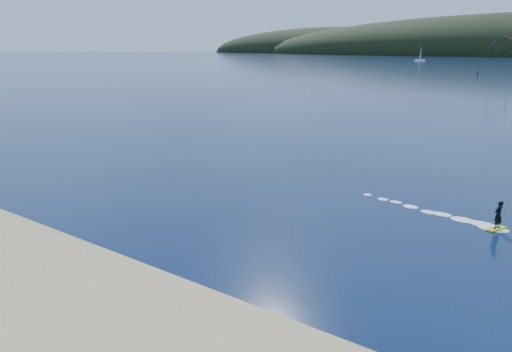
{
  "coord_description": "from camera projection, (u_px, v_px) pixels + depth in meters",
  "views": [
    {
      "loc": [
        17.22,
        -10.39,
        11.88
      ],
      "look_at": [
        2.55,
        10.0,
        5.0
      ],
      "focal_mm": 33.32,
      "sensor_mm": 36.0,
      "label": 1
    }
  ],
  "objects": [
    {
      "name": "ground",
      "position": [
        77.0,
        325.0,
        20.97
      ],
      "size": [
        1800.0,
        1800.0,
        0.0
      ],
      "primitive_type": "plane",
      "color": "#071433",
      "rests_on": "ground"
    },
    {
      "name": "wet_sand",
      "position": [
        154.0,
        284.0,
        24.48
      ],
      "size": [
        220.0,
        2.5,
        0.1
      ],
      "color": "#998659",
      "rests_on": "ground"
    },
    {
      "name": "kitesurfer_far",
      "position": [
        502.0,
        48.0,
        179.39
      ],
      "size": [
        13.97,
        8.68,
        15.95
      ],
      "color": "#B0C917",
      "rests_on": "ground"
    },
    {
      "name": "sailboat",
      "position": [
        420.0,
        60.0,
        394.65
      ],
      "size": [
        8.47,
        5.3,
        11.81
      ],
      "color": "white",
      "rests_on": "ground"
    }
  ]
}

